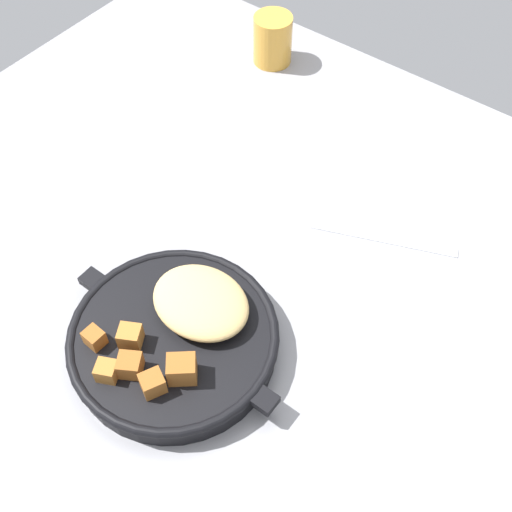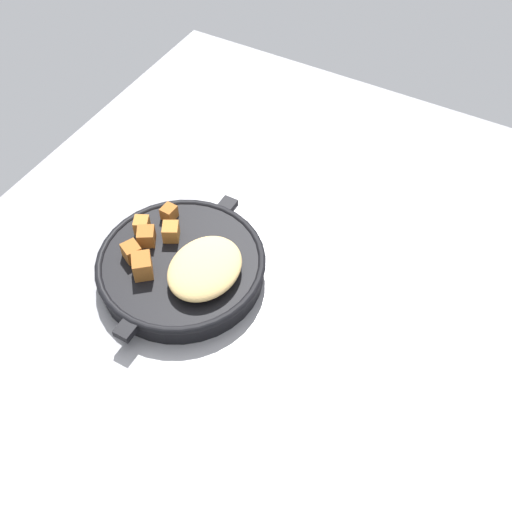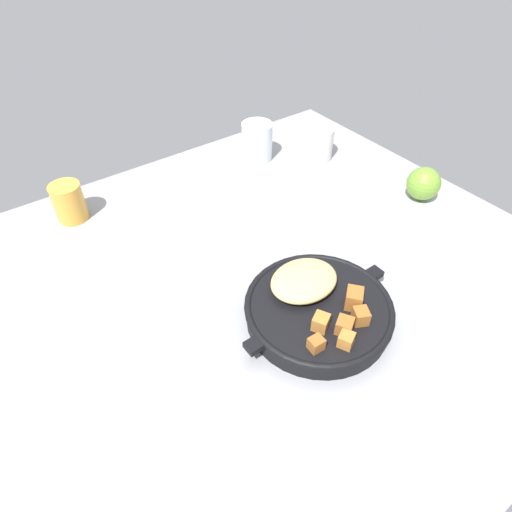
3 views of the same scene
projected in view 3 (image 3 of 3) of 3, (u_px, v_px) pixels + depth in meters
ground_plane at (259, 282)px, 83.25cm from camera, size 112.79×99.21×2.40cm
cast_iron_skillet at (317, 307)px, 73.65cm from camera, size 29.24×24.90×6.75cm
saucer_plate at (419, 198)px, 100.69cm from camera, size 12.52×12.52×0.60cm
red_apple at (424, 184)px, 97.98cm from camera, size 7.41×7.41×7.41cm
butter_knife at (265, 210)px, 97.67cm from camera, size 19.09×8.95×0.36cm
juice_glass_amber at (69, 202)px, 93.05cm from camera, size 6.48×6.48×8.27cm
ceramic_mug_white at (317, 143)px, 112.22cm from camera, size 8.14×8.14×8.15cm
water_glass_tall at (257, 141)px, 111.44cm from camera, size 7.81×7.81×9.46cm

